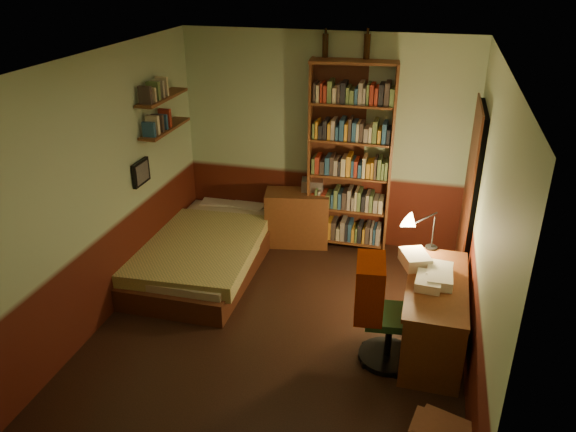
% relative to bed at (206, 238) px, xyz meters
% --- Properties ---
extents(floor, '(3.50, 4.00, 0.02)m').
position_rel_bed_xyz_m(floor, '(1.19, -0.97, -0.35)').
color(floor, black).
rests_on(floor, ground).
extents(ceiling, '(3.50, 4.00, 0.02)m').
position_rel_bed_xyz_m(ceiling, '(1.19, -0.97, 2.27)').
color(ceiling, silver).
rests_on(ceiling, wall_back).
extents(wall_back, '(3.50, 0.02, 2.60)m').
position_rel_bed_xyz_m(wall_back, '(1.19, 1.04, 0.96)').
color(wall_back, '#9BB58E').
rests_on(wall_back, ground).
extents(wall_left, '(0.02, 4.00, 2.60)m').
position_rel_bed_xyz_m(wall_left, '(-0.57, -0.97, 0.96)').
color(wall_left, '#9BB58E').
rests_on(wall_left, ground).
extents(wall_right, '(0.02, 4.00, 2.60)m').
position_rel_bed_xyz_m(wall_right, '(2.95, -0.97, 0.96)').
color(wall_right, '#9BB58E').
rests_on(wall_right, ground).
extents(wall_front, '(3.50, 0.02, 2.60)m').
position_rel_bed_xyz_m(wall_front, '(1.19, -2.98, 0.96)').
color(wall_front, '#9BB58E').
rests_on(wall_front, ground).
extents(doorway, '(0.06, 0.90, 2.00)m').
position_rel_bed_xyz_m(doorway, '(2.91, 0.33, 0.66)').
color(doorway, black).
rests_on(doorway, ground).
extents(door_trim, '(0.02, 0.98, 2.08)m').
position_rel_bed_xyz_m(door_trim, '(2.88, 0.33, 0.66)').
color(door_trim, '#431F12').
rests_on(door_trim, ground).
extents(bed, '(1.25, 2.31, 0.68)m').
position_rel_bed_xyz_m(bed, '(0.00, 0.00, 0.00)').
color(bed, '#8A8A51').
rests_on(bed, ground).
extents(dresser, '(0.85, 0.53, 0.70)m').
position_rel_bed_xyz_m(dresser, '(0.91, 0.79, 0.01)').
color(dresser, '#5C3219').
rests_on(dresser, ground).
extents(mini_stereo, '(0.30, 0.25, 0.14)m').
position_rel_bed_xyz_m(mini_stereo, '(1.08, 0.92, 0.43)').
color(mini_stereo, '#B2B2B7').
rests_on(mini_stereo, dresser).
extents(bookshelf, '(1.02, 0.41, 2.31)m').
position_rel_bed_xyz_m(bookshelf, '(1.53, 0.88, 0.81)').
color(bookshelf, '#5C3219').
rests_on(bookshelf, ground).
extents(bottle_left, '(0.09, 0.09, 0.26)m').
position_rel_bed_xyz_m(bottle_left, '(1.18, 0.99, 2.10)').
color(bottle_left, black).
rests_on(bottle_left, bookshelf).
extents(bottle_right, '(0.08, 0.08, 0.27)m').
position_rel_bed_xyz_m(bottle_right, '(1.64, 0.99, 2.10)').
color(bottle_right, black).
rests_on(bottle_right, bookshelf).
extents(desk, '(0.55, 1.31, 0.70)m').
position_rel_bed_xyz_m(desk, '(2.63, -0.91, 0.01)').
color(desk, '#5C3219').
rests_on(desk, ground).
extents(paper_stack, '(0.33, 0.38, 0.13)m').
position_rel_bed_xyz_m(paper_stack, '(2.41, -0.64, 0.42)').
color(paper_stack, silver).
rests_on(paper_stack, desk).
extents(desk_lamp, '(0.18, 0.18, 0.55)m').
position_rel_bed_xyz_m(desk_lamp, '(2.56, -0.26, 0.63)').
color(desk_lamp, black).
rests_on(desk_lamp, desk).
extents(office_chair, '(0.50, 0.45, 0.91)m').
position_rel_bed_xyz_m(office_chair, '(2.25, -1.21, 0.11)').
color(office_chair, '#285429').
rests_on(office_chair, ground).
extents(red_jacket, '(0.40, 0.51, 0.53)m').
position_rel_bed_xyz_m(red_jacket, '(2.03, -1.01, 0.83)').
color(red_jacket, '#992500').
rests_on(red_jacket, office_chair).
extents(wall_shelf_lower, '(0.20, 0.90, 0.03)m').
position_rel_bed_xyz_m(wall_shelf_lower, '(-0.45, 0.13, 1.26)').
color(wall_shelf_lower, '#5C3219').
rests_on(wall_shelf_lower, wall_left).
extents(wall_shelf_upper, '(0.20, 0.90, 0.03)m').
position_rel_bed_xyz_m(wall_shelf_upper, '(-0.45, 0.13, 1.61)').
color(wall_shelf_upper, '#5C3219').
rests_on(wall_shelf_upper, wall_left).
extents(framed_picture, '(0.04, 0.32, 0.26)m').
position_rel_bed_xyz_m(framed_picture, '(-0.53, -0.37, 0.91)').
color(framed_picture, black).
rests_on(framed_picture, wall_left).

